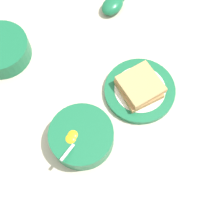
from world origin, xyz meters
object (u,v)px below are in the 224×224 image
at_px(toast_sandwich, 140,87).
at_px(soup_spoon, 115,3).
at_px(egg_bowl, 82,137).
at_px(toast_plate, 140,90).
at_px(congee_bowl, 0,49).

height_order(toast_sandwich, soup_spoon, toast_sandwich).
xyz_separation_m(egg_bowl, toast_sandwich, (-0.20, 0.02, 0.01)).
distance_m(toast_plate, congee_bowl, 0.40).
distance_m(toast_plate, toast_sandwich, 0.03).
bearing_deg(egg_bowl, congee_bowl, -94.40).
bearing_deg(soup_spoon, toast_plate, 55.61).
distance_m(egg_bowl, congee_bowl, 0.34).
distance_m(toast_sandwich, congee_bowl, 0.40).
bearing_deg(soup_spoon, toast_sandwich, 55.12).
bearing_deg(congee_bowl, toast_plate, 115.95).
bearing_deg(soup_spoon, congee_bowl, -18.54).
bearing_deg(toast_sandwich, congee_bowl, -64.36).
height_order(toast_sandwich, congee_bowl, congee_bowl).
relative_size(egg_bowl, congee_bowl, 1.00).
relative_size(toast_sandwich, congee_bowl, 0.80).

